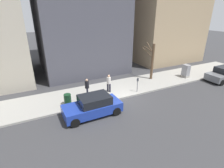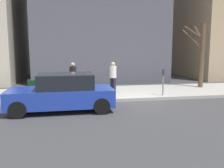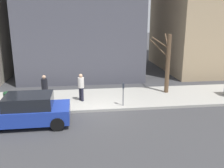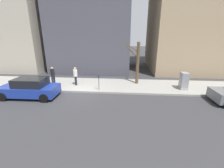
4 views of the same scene
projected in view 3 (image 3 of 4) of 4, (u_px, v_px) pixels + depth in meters
name	position (u px, v px, depth m)	size (l,w,h in m)	color
ground_plane	(97.00, 112.00, 13.75)	(120.00, 120.00, 0.00)	#38383A
sidewalk	(95.00, 99.00, 15.64)	(4.00, 36.00, 0.15)	#9E9B93
parked_car_blue	(27.00, 111.00, 11.99)	(1.96, 4.22, 1.52)	#1E389E
parking_meter	(123.00, 92.00, 14.10)	(0.14, 0.10, 1.35)	slate
bare_tree	(167.00, 62.00, 16.26)	(1.56, 1.40, 3.84)	brown
trash_bin	(9.00, 100.00, 13.87)	(0.56, 0.56, 0.90)	#14381E
pedestrian_near_meter	(81.00, 86.00, 14.91)	(0.37, 0.36, 1.66)	#1E1E2D
pedestrian_midblock	(45.00, 87.00, 14.59)	(0.39, 0.36, 1.66)	#1E1E2D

